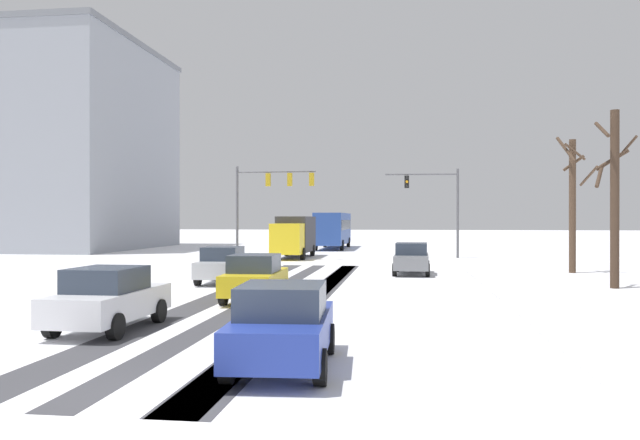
# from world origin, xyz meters

# --- Properties ---
(ground_plane) EXTENTS (300.00, 300.00, 0.00)m
(ground_plane) POSITION_xyz_m (0.00, 0.00, 0.00)
(ground_plane) COLOR white
(wheel_track_left_lane) EXTENTS (1.00, 29.47, 0.01)m
(wheel_track_left_lane) POSITION_xyz_m (0.64, 13.39, 0.00)
(wheel_track_left_lane) COLOR #424247
(wheel_track_left_lane) RESTS_ON ground
(wheel_track_right_lane) EXTENTS (0.87, 29.47, 0.01)m
(wheel_track_right_lane) POSITION_xyz_m (0.52, 13.39, 0.00)
(wheel_track_right_lane) COLOR #424247
(wheel_track_right_lane) RESTS_ON ground
(wheel_track_center) EXTENTS (0.77, 29.47, 0.01)m
(wheel_track_center) POSITION_xyz_m (-1.30, 13.39, 0.00)
(wheel_track_center) COLOR #424247
(wheel_track_center) RESTS_ON ground
(wheel_track_oncoming) EXTENTS (1.10, 29.47, 0.01)m
(wheel_track_oncoming) POSITION_xyz_m (-2.92, 13.39, 0.00)
(wheel_track_oncoming) COLOR #424247
(wheel_track_oncoming) RESTS_ON ground
(sidewalk_kerb_right) EXTENTS (4.00, 29.47, 0.12)m
(sidewalk_kerb_right) POSITION_xyz_m (9.11, 12.05, 0.06)
(sidewalk_kerb_right) COLOR white
(sidewalk_kerb_right) RESTS_ON ground
(traffic_signal_far_right) EXTENTS (5.35, 0.61, 6.50)m
(traffic_signal_far_right) POSITION_xyz_m (6.28, 36.68, 4.38)
(traffic_signal_far_right) COLOR #56565B
(traffic_signal_far_right) RESTS_ON ground
(traffic_signal_far_left) EXTENTS (5.65, 0.50, 6.50)m
(traffic_signal_far_left) POSITION_xyz_m (-5.48, 32.73, 4.78)
(traffic_signal_far_left) COLOR #56565B
(traffic_signal_far_left) RESTS_ON ground
(car_grey_lead) EXTENTS (1.93, 4.15, 1.62)m
(car_grey_lead) POSITION_xyz_m (4.21, 22.74, 0.82)
(car_grey_lead) COLOR slate
(car_grey_lead) RESTS_ON ground
(car_silver_second) EXTENTS (1.97, 4.17, 1.62)m
(car_silver_second) POSITION_xyz_m (-4.14, 17.25, 0.82)
(car_silver_second) COLOR #B7BABF
(car_silver_second) RESTS_ON ground
(car_yellow_cab_third) EXTENTS (1.93, 4.15, 1.62)m
(car_yellow_cab_third) POSITION_xyz_m (-1.31, 11.50, 0.82)
(car_yellow_cab_third) COLOR yellow
(car_yellow_cab_third) RESTS_ON ground
(car_white_fourth) EXTENTS (1.89, 4.13, 1.62)m
(car_white_fourth) POSITION_xyz_m (-3.70, 5.40, 0.82)
(car_white_fourth) COLOR silver
(car_white_fourth) RESTS_ON ground
(car_blue_fifth) EXTENTS (2.02, 4.19, 1.62)m
(car_blue_fifth) POSITION_xyz_m (1.53, 1.96, 0.82)
(car_blue_fifth) COLOR #233899
(car_blue_fifth) RESTS_ON ground
(bus_oncoming) EXTENTS (2.73, 11.02, 3.38)m
(bus_oncoming) POSITION_xyz_m (-2.88, 49.76, 1.99)
(bus_oncoming) COLOR #284793
(bus_oncoming) RESTS_ON ground
(box_truck_delivery) EXTENTS (2.30, 7.40, 3.02)m
(box_truck_delivery) POSITION_xyz_m (-4.14, 35.43, 1.63)
(box_truck_delivery) COLOR yellow
(box_truck_delivery) RESTS_ON ground
(bare_tree_sidewalk_mid) EXTENTS (1.67, 1.52, 7.33)m
(bare_tree_sidewalk_mid) POSITION_xyz_m (12.39, 17.34, 3.87)
(bare_tree_sidewalk_mid) COLOR #423023
(bare_tree_sidewalk_mid) RESTS_ON ground
(bare_tree_sidewalk_far) EXTENTS (1.96, 1.93, 7.21)m
(bare_tree_sidewalk_far) POSITION_xyz_m (12.66, 24.73, 3.84)
(bare_tree_sidewalk_far) COLOR #4C3828
(bare_tree_sidewalk_far) RESTS_ON ground
(office_building_far_left_block) EXTENTS (19.85, 20.25, 19.42)m
(office_building_far_left_block) POSITION_xyz_m (-30.42, 46.58, 9.72)
(office_building_far_left_block) COLOR #9399A3
(office_building_far_left_block) RESTS_ON ground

